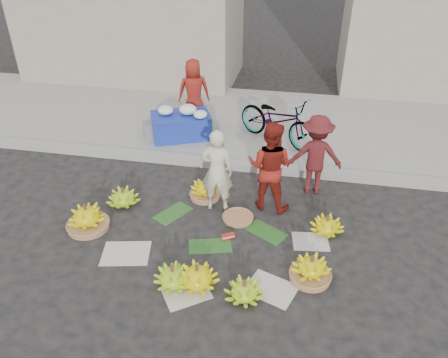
% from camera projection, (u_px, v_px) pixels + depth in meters
% --- Properties ---
extents(ground, '(80.00, 80.00, 0.00)m').
position_uv_depth(ground, '(219.00, 239.00, 6.80)').
color(ground, black).
rests_on(ground, ground).
extents(curb, '(40.00, 0.25, 0.15)m').
position_uv_depth(curb, '(241.00, 165.00, 8.59)').
color(curb, gray).
rests_on(curb, ground).
extents(sidewalk, '(40.00, 4.00, 0.12)m').
position_uv_depth(sidewalk, '(255.00, 122.00, 10.35)').
color(sidewalk, gray).
rests_on(sidewalk, ground).
extents(building_left, '(6.00, 3.00, 4.00)m').
position_uv_depth(building_left, '(131.00, 7.00, 12.39)').
color(building_left, gray).
rests_on(building_left, sidewalk).
extents(newspaper_scatter, '(3.20, 1.80, 0.00)m').
position_uv_depth(newspaper_scatter, '(208.00, 274.00, 6.13)').
color(newspaper_scatter, beige).
rests_on(newspaper_scatter, ground).
extents(banana_leaves, '(2.00, 1.00, 0.00)m').
position_uv_depth(banana_leaves, '(216.00, 230.00, 6.98)').
color(banana_leaves, '#1D4D19').
rests_on(banana_leaves, ground).
extents(banana_bunch_0, '(0.66, 0.66, 0.45)m').
position_uv_depth(banana_bunch_0, '(87.00, 218.00, 6.93)').
color(banana_bunch_0, '#95613E').
rests_on(banana_bunch_0, ground).
extents(banana_bunch_1, '(0.65, 0.65, 0.33)m').
position_uv_depth(banana_bunch_1, '(173.00, 277.00, 5.90)').
color(banana_bunch_1, '#7AB219').
rests_on(banana_bunch_1, ground).
extents(banana_bunch_2, '(0.61, 0.61, 0.36)m').
position_uv_depth(banana_bunch_2, '(197.00, 276.00, 5.88)').
color(banana_bunch_2, yellow).
rests_on(banana_bunch_2, ground).
extents(banana_bunch_3, '(0.61, 0.61, 0.31)m').
position_uv_depth(banana_bunch_3, '(244.00, 291.00, 5.69)').
color(banana_bunch_3, '#7AB219').
rests_on(banana_bunch_3, ground).
extents(banana_bunch_4, '(0.56, 0.56, 0.40)m').
position_uv_depth(banana_bunch_4, '(311.00, 269.00, 5.98)').
color(banana_bunch_4, '#95613E').
rests_on(banana_bunch_4, ground).
extents(banana_bunch_5, '(0.55, 0.55, 0.31)m').
position_uv_depth(banana_bunch_5, '(327.00, 225.00, 6.87)').
color(banana_bunch_5, yellow).
rests_on(banana_bunch_5, ground).
extents(banana_bunch_6, '(0.69, 0.69, 0.34)m').
position_uv_depth(banana_bunch_6, '(123.00, 197.00, 7.51)').
color(banana_bunch_6, '#7AB219').
rests_on(banana_bunch_6, ground).
extents(banana_bunch_7, '(0.53, 0.53, 0.38)m').
position_uv_depth(banana_bunch_7, '(205.00, 190.00, 7.69)').
color(banana_bunch_7, '#95613E').
rests_on(banana_bunch_7, ground).
extents(basket_spare, '(0.55, 0.55, 0.06)m').
position_uv_depth(basket_spare, '(238.00, 218.00, 7.21)').
color(basket_spare, '#95613E').
rests_on(basket_spare, ground).
extents(incense_stack, '(0.20, 0.15, 0.08)m').
position_uv_depth(incense_stack, '(228.00, 236.00, 6.77)').
color(incense_stack, red).
rests_on(incense_stack, ground).
extents(vendor_cream, '(0.55, 0.38, 1.47)m').
position_uv_depth(vendor_cream, '(217.00, 171.00, 7.12)').
color(vendor_cream, beige).
rests_on(vendor_cream, ground).
extents(vendor_red, '(0.86, 0.72, 1.57)m').
position_uv_depth(vendor_red, '(270.00, 166.00, 7.14)').
color(vendor_red, maroon).
rests_on(vendor_red, ground).
extents(man_striped, '(1.01, 0.65, 1.47)m').
position_uv_depth(man_striped, '(315.00, 155.00, 7.57)').
color(man_striped, maroon).
rests_on(man_striped, ground).
extents(flower_table, '(1.44, 1.20, 0.72)m').
position_uv_depth(flower_table, '(181.00, 124.00, 9.42)').
color(flower_table, navy).
rests_on(flower_table, sidewalk).
extents(grey_bucket, '(0.30, 0.30, 0.34)m').
position_uv_depth(grey_bucket, '(150.00, 129.00, 9.48)').
color(grey_bucket, slate).
rests_on(grey_bucket, sidewalk).
extents(flower_vendor, '(0.82, 0.65, 1.47)m').
position_uv_depth(flower_vendor, '(194.00, 92.00, 9.85)').
color(flower_vendor, maroon).
rests_on(flower_vendor, sidewalk).
extents(bicycle, '(1.59, 2.00, 1.01)m').
position_uv_depth(bicycle, '(278.00, 120.00, 9.10)').
color(bicycle, gray).
rests_on(bicycle, sidewalk).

